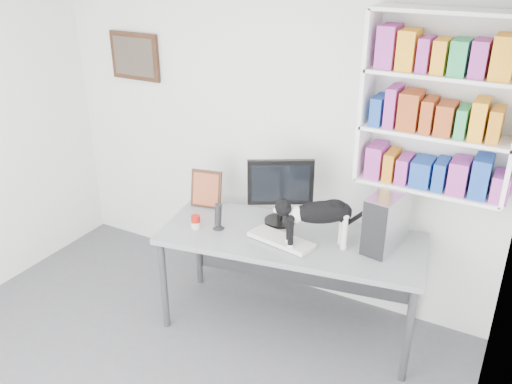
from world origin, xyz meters
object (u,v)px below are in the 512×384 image
cat (319,224)px  keyboard (281,240)px  desk (290,282)px  bookshelf (439,105)px  speaker (218,216)px  leaning_print (206,188)px  soup_can (196,222)px  monitor (280,191)px  pc_tower (387,220)px

cat → keyboard: bearing=156.9°
desk → keyboard: bearing=-116.3°
bookshelf → keyboard: bearing=-148.9°
bookshelf → speaker: bearing=-157.4°
leaning_print → soup_can: (0.14, -0.37, -0.11)m
bookshelf → desk: bookshelf is taller
bookshelf → keyboard: (-0.89, -0.54, -1.01)m
desk → keyboard: keyboard is taller
desk → leaning_print: (-0.84, 0.13, 0.57)m
speaker → soup_can: (-0.16, -0.08, -0.06)m
desk → speaker: size_ratio=9.15×
bookshelf → soup_can: bearing=-157.1°
leaning_print → monitor: bearing=-9.6°
desk → pc_tower: bearing=7.2°
cat → pc_tower: bearing=-2.7°
bookshelf → speaker: bookshelf is taller
monitor → desk: bearing=-72.6°
bookshelf → cat: size_ratio=1.98×
soup_can → cat: 0.97m
monitor → leaning_print: bearing=152.8°
speaker → cat: size_ratio=0.34×
keyboard → pc_tower: pc_tower is taller
bookshelf → speaker: size_ratio=5.75×
speaker → cat: cat is taller
desk → bookshelf: bearing=16.6°
keyboard → leaning_print: bearing=172.9°
soup_can → monitor: bearing=37.0°
pc_tower → leaning_print: size_ratio=1.31×
soup_can → keyboard: bearing=10.5°
soup_can → leaning_print: bearing=110.8°
monitor → pc_tower: bearing=-27.5°
desk → soup_can: (-0.70, -0.23, 0.46)m
keyboard → soup_can: (-0.67, -0.12, 0.03)m
keyboard → cat: (0.27, 0.05, 0.17)m
desk → leaning_print: 1.03m
pc_tower → soup_can: bearing=-154.0°
speaker → pc_tower: bearing=8.7°
keyboard → leaning_print: leaning_print is taller
bookshelf → pc_tower: bookshelf is taller
speaker → soup_can: bearing=-161.9°
keyboard → soup_can: soup_can is taller
pc_tower → keyboard: bearing=-147.4°
desk → soup_can: size_ratio=18.75×
desk → keyboard: size_ratio=3.98×
monitor → speaker: (-0.37, -0.32, -0.16)m
bookshelf → leaning_print: (-1.70, -0.30, -0.87)m
monitor → speaker: size_ratio=2.51×
bookshelf → soup_can: (-1.56, -0.66, -0.98)m
bookshelf → monitor: bearing=-165.7°
desk → speaker: bearing=-173.9°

